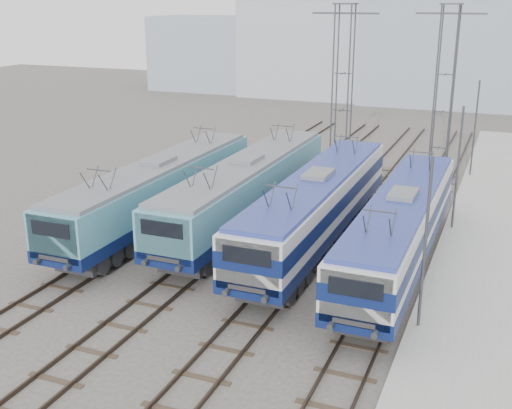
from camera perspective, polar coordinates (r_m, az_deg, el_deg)
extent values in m
plane|color=#514C47|center=(26.70, -5.33, -9.77)|extent=(160.00, 160.00, 0.00)
cube|color=#9E9E99|center=(31.36, 18.75, -6.03)|extent=(4.00, 70.00, 0.30)
cube|color=#0C184A|center=(36.36, -8.47, 0.14)|extent=(2.89, 18.25, 0.61)
cube|color=#5394A8|center=(36.02, -8.56, 1.99)|extent=(2.84, 18.25, 1.83)
cube|color=#5394A8|center=(29.27, -17.26, -2.78)|extent=(2.61, 0.71, 2.07)
cube|color=slate|center=(35.75, -8.64, 3.55)|extent=(2.61, 17.52, 0.20)
cube|color=#262628|center=(31.86, -13.95, -4.25)|extent=(2.13, 3.65, 0.68)
cube|color=#262628|center=(41.69, -4.21, 1.51)|extent=(2.13, 3.65, 0.68)
cube|color=#0C184A|center=(36.01, -0.76, 0.22)|extent=(2.96, 18.72, 0.62)
cube|color=#5394A8|center=(35.65, -0.77, 2.13)|extent=(2.91, 18.72, 1.87)
cube|color=#5394A8|center=(28.06, -7.95, -2.89)|extent=(2.68, 0.73, 2.12)
cube|color=slate|center=(35.38, -0.77, 3.75)|extent=(2.68, 17.97, 0.21)
cube|color=#262628|center=(30.97, -5.27, -4.41)|extent=(2.18, 3.74, 0.70)
cube|color=#262628|center=(41.80, 2.58, 1.60)|extent=(2.18, 3.74, 0.70)
cube|color=#0C184A|center=(33.29, 5.43, -1.38)|extent=(2.94, 18.55, 0.62)
cube|color=silver|center=(32.91, 5.49, 0.65)|extent=(2.89, 18.55, 1.85)
cube|color=#0C184A|center=(32.92, 5.49, 0.57)|extent=(2.93, 18.57, 0.72)
cube|color=silver|center=(25.07, -0.50, -5.35)|extent=(2.65, 0.72, 2.10)
cube|color=navy|center=(32.62, 5.55, 2.38)|extent=(2.65, 17.80, 0.21)
cube|color=#262628|center=(28.13, 1.67, -6.73)|extent=(2.16, 3.71, 0.70)
cube|color=#262628|center=(39.21, 8.05, 0.32)|extent=(2.16, 3.71, 0.70)
cube|color=#0C184A|center=(31.12, 12.63, -3.25)|extent=(2.82, 17.82, 0.59)
cube|color=silver|center=(30.72, 12.78, -1.18)|extent=(2.77, 17.82, 1.78)
cube|color=#0C184A|center=(30.73, 12.78, -1.27)|extent=(2.81, 17.84, 0.69)
cube|color=silver|center=(22.97, 9.00, -8.10)|extent=(2.55, 0.69, 2.02)
cube|color=navy|center=(30.42, 12.91, 0.58)|extent=(2.55, 17.10, 0.20)
cube|color=#262628|center=(26.05, 10.19, -9.19)|extent=(2.08, 3.56, 0.67)
cube|color=#262628|center=(36.91, 14.18, -1.21)|extent=(2.08, 3.56, 0.67)
cylinder|color=#3F4247|center=(44.37, 6.77, 9.53)|extent=(0.10, 0.10, 12.00)
cylinder|color=#3F4247|center=(44.09, 8.16, 9.42)|extent=(0.10, 0.10, 12.00)
cylinder|color=#3F4247|center=(45.42, 7.15, 9.71)|extent=(0.10, 0.10, 12.00)
cylinder|color=#3F4247|center=(45.15, 8.52, 9.60)|extent=(0.10, 0.10, 12.00)
cube|color=#3F4247|center=(44.31, 7.95, 16.49)|extent=(4.50, 0.12, 0.12)
cylinder|color=#3F4247|center=(45.08, 15.55, 9.14)|extent=(0.10, 0.10, 12.00)
cylinder|color=#3F4247|center=(44.96, 16.95, 9.00)|extent=(0.10, 0.10, 12.00)
cylinder|color=#3F4247|center=(46.16, 15.73, 9.31)|extent=(0.10, 0.10, 12.00)
cylinder|color=#3F4247|center=(46.05, 17.10, 9.18)|extent=(0.10, 0.10, 12.00)
cube|color=#3F4247|center=(45.12, 16.95, 15.94)|extent=(4.50, 0.12, 0.12)
cylinder|color=#3F4247|center=(24.66, 14.77, -3.79)|extent=(0.12, 0.12, 7.00)
cylinder|color=#3F4247|center=(36.07, 17.46, 2.83)|extent=(0.12, 0.12, 7.00)
cylinder|color=#3F4247|center=(47.77, 18.86, 6.24)|extent=(0.12, 0.12, 7.00)
cube|color=#A8B1BB|center=(86.77, 5.48, 14.27)|extent=(18.00, 12.00, 14.00)
cube|color=#92A0B4|center=(83.25, 17.87, 14.76)|extent=(22.00, 14.00, 18.00)
cube|color=#92A0B4|center=(92.82, -4.30, 13.29)|extent=(14.00, 10.00, 10.00)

